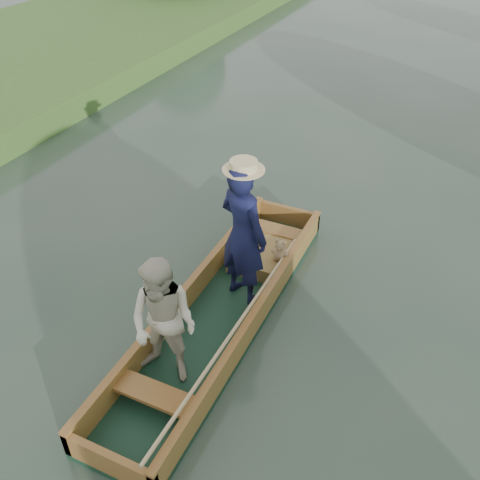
% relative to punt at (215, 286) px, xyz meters
% --- Properties ---
extents(ground, '(120.00, 120.00, 0.00)m').
position_rel_punt_xyz_m(ground, '(0.01, 0.12, -0.70)').
color(ground, '#283D30').
rests_on(ground, ground).
extents(punt, '(1.12, 5.00, 2.16)m').
position_rel_punt_xyz_m(punt, '(0.00, 0.00, 0.00)').
color(punt, '#133221').
rests_on(punt, ground).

